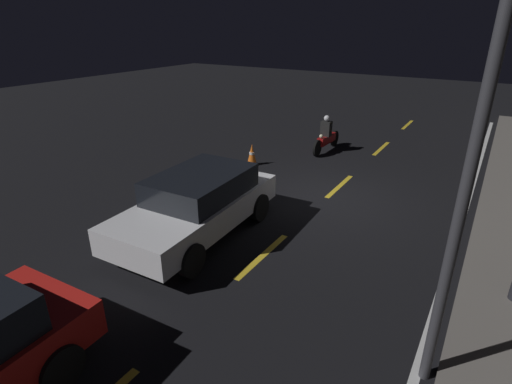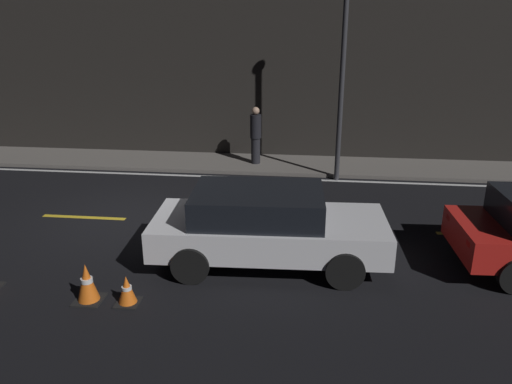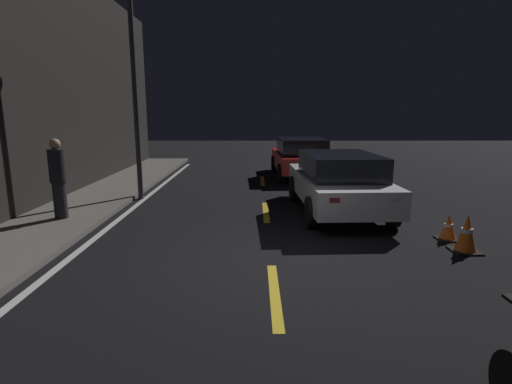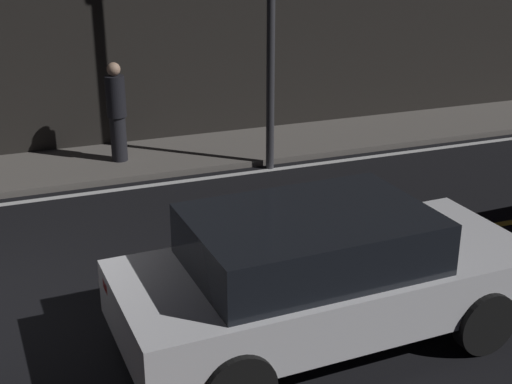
{
  "view_description": "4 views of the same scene",
  "coord_description": "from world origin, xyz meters",
  "px_view_note": "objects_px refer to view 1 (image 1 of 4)",
  "views": [
    {
      "loc": [
        9.68,
        3.63,
        4.54
      ],
      "look_at": [
        2.99,
        -0.48,
        1.17
      ],
      "focal_mm": 28.0,
      "sensor_mm": 36.0,
      "label": 1
    },
    {
      "loc": [
        4.2,
        -10.26,
        4.5
      ],
      "look_at": [
        3.04,
        0.11,
        0.75
      ],
      "focal_mm": 35.0,
      "sensor_mm": 36.0,
      "label": 2
    },
    {
      "loc": [
        -6.01,
        0.27,
        2.42
      ],
      "look_at": [
        2.32,
        0.24,
        0.74
      ],
      "focal_mm": 28.0,
      "sensor_mm": 36.0,
      "label": 3
    },
    {
      "loc": [
        0.48,
        -7.54,
        4.18
      ],
      "look_at": [
        3.55,
        0.43,
        0.85
      ],
      "focal_mm": 50.0,
      "sensor_mm": 36.0,
      "label": 4
    }
  ],
  "objects_px": {
    "sedan_white": "(198,203)",
    "traffic_cone_mid": "(214,171)",
    "street_lamp": "(474,153)",
    "motorcycle": "(327,137)",
    "traffic_cone_far": "(200,181)",
    "traffic_cone_near": "(252,155)"
  },
  "relations": [
    {
      "from": "motorcycle",
      "to": "street_lamp",
      "type": "relative_size",
      "value": 0.38
    },
    {
      "from": "motorcycle",
      "to": "street_lamp",
      "type": "bearing_deg",
      "value": 31.28
    },
    {
      "from": "sedan_white",
      "to": "traffic_cone_near",
      "type": "bearing_deg",
      "value": -164.41
    },
    {
      "from": "traffic_cone_far",
      "to": "street_lamp",
      "type": "distance_m",
      "value": 8.38
    },
    {
      "from": "motorcycle",
      "to": "traffic_cone_mid",
      "type": "xyz_separation_m",
      "value": [
        4.74,
        -1.7,
        -0.22
      ]
    },
    {
      "from": "motorcycle",
      "to": "traffic_cone_near",
      "type": "bearing_deg",
      "value": -27.07
    },
    {
      "from": "traffic_cone_near",
      "to": "traffic_cone_mid",
      "type": "bearing_deg",
      "value": -5.12
    },
    {
      "from": "sedan_white",
      "to": "street_lamp",
      "type": "xyz_separation_m",
      "value": [
        1.55,
        5.22,
        2.46
      ]
    },
    {
      "from": "sedan_white",
      "to": "traffic_cone_near",
      "type": "xyz_separation_m",
      "value": [
        -4.71,
        -1.52,
        -0.42
      ]
    },
    {
      "from": "street_lamp",
      "to": "traffic_cone_far",
      "type": "bearing_deg",
      "value": -117.93
    },
    {
      "from": "traffic_cone_mid",
      "to": "street_lamp",
      "type": "bearing_deg",
      "value": 57.88
    },
    {
      "from": "traffic_cone_far",
      "to": "street_lamp",
      "type": "xyz_separation_m",
      "value": [
        3.67,
        6.92,
        2.99
      ]
    },
    {
      "from": "traffic_cone_mid",
      "to": "traffic_cone_far",
      "type": "relative_size",
      "value": 1.35
    },
    {
      "from": "sedan_white",
      "to": "traffic_cone_mid",
      "type": "bearing_deg",
      "value": -151.09
    },
    {
      "from": "traffic_cone_near",
      "to": "traffic_cone_far",
      "type": "height_order",
      "value": "traffic_cone_near"
    },
    {
      "from": "sedan_white",
      "to": "traffic_cone_mid",
      "type": "height_order",
      "value": "sedan_white"
    },
    {
      "from": "motorcycle",
      "to": "traffic_cone_mid",
      "type": "height_order",
      "value": "motorcycle"
    },
    {
      "from": "traffic_cone_far",
      "to": "street_lamp",
      "type": "bearing_deg",
      "value": 62.07
    },
    {
      "from": "sedan_white",
      "to": "traffic_cone_mid",
      "type": "relative_size",
      "value": 6.49
    },
    {
      "from": "sedan_white",
      "to": "traffic_cone_far",
      "type": "bearing_deg",
      "value": -143.6
    },
    {
      "from": "motorcycle",
      "to": "traffic_cone_near",
      "type": "xyz_separation_m",
      "value": [
        2.82,
        -1.53,
        -0.2
      ]
    },
    {
      "from": "traffic_cone_mid",
      "to": "traffic_cone_far",
      "type": "bearing_deg",
      "value": -0.59
    }
  ]
}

